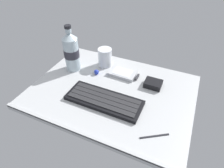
{
  "coord_description": "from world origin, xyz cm",
  "views": [
    {
      "loc": [
        23.98,
        -53.59,
        51.34
      ],
      "look_at": [
        0.0,
        0.0,
        3.0
      ],
      "focal_mm": 30.84,
      "sensor_mm": 36.0,
      "label": 1
    }
  ],
  "objects": [
    {
      "name": "juice_cup",
      "position": [
        -10.33,
        15.12,
        3.91
      ],
      "size": [
        6.4,
        6.4,
        8.5
      ],
      "color": "silver",
      "rests_on": "ground_plane"
    },
    {
      "name": "charger_block",
      "position": [
        14.49,
        9.04,
        1.2
      ],
      "size": [
        7.03,
        5.64,
        2.4
      ],
      "primitive_type": "cube",
      "rotation": [
        0.0,
        0.0,
        -0.01
      ],
      "color": "black",
      "rests_on": "ground_plane"
    },
    {
      "name": "keyboard",
      "position": [
        -0.4,
        -7.38,
        0.81
      ],
      "size": [
        29.14,
        11.36,
        1.7
      ],
      "color": "black",
      "rests_on": "ground_plane"
    },
    {
      "name": "water_bottle",
      "position": [
        -22.45,
        6.6,
        9.01
      ],
      "size": [
        6.73,
        6.73,
        20.8
      ],
      "color": "silver",
      "rests_on": "ground_plane"
    },
    {
      "name": "stylus_pen",
      "position": [
        21.35,
        -14.94,
        0.35
      ],
      "size": [
        8.36,
        5.75,
        0.7
      ],
      "primitive_type": "cylinder",
      "rotation": [
        0.0,
        1.57,
        0.57
      ],
      "color": "#26262B",
      "rests_on": "ground_plane"
    },
    {
      "name": "ground_plane",
      "position": [
        0.0,
        -0.23,
        -0.99
      ],
      "size": [
        64.0,
        48.0,
        2.8
      ],
      "color": "#B7BABC"
    },
    {
      "name": "trackball_mouse",
      "position": [
        -10.7,
        6.95,
        1.1
      ],
      "size": [
        2.2,
        2.2,
        2.2
      ],
      "primitive_type": "sphere",
      "color": "#2338B2",
      "rests_on": "ground_plane"
    },
    {
      "name": "handheld_device",
      "position": [
        0.66,
        11.49,
        0.73
      ],
      "size": [
        13.02,
        8.08,
        1.5
      ],
      "color": "#B7BABF",
      "rests_on": "ground_plane"
    }
  ]
}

